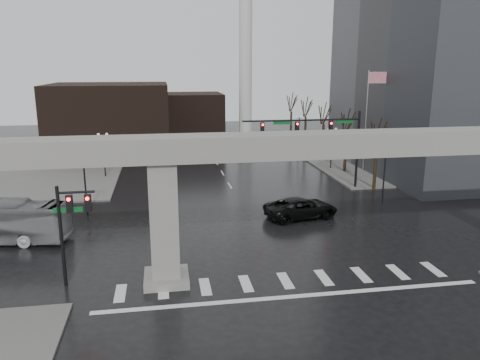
# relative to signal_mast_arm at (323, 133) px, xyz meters

# --- Properties ---
(ground) EXTENTS (160.00, 160.00, 0.00)m
(ground) POSITION_rel_signal_mast_arm_xyz_m (-8.99, -18.80, -5.83)
(ground) COLOR black
(ground) RESTS_ON ground
(sidewalk_ne) EXTENTS (28.00, 36.00, 0.15)m
(sidewalk_ne) POSITION_rel_signal_mast_arm_xyz_m (17.01, 17.20, -5.75)
(sidewalk_ne) COLOR #615F5D
(sidewalk_ne) RESTS_ON ground
(sidewalk_nw) EXTENTS (28.00, 36.00, 0.15)m
(sidewalk_nw) POSITION_rel_signal_mast_arm_xyz_m (-34.99, 17.20, -5.75)
(sidewalk_nw) COLOR #615F5D
(sidewalk_nw) RESTS_ON ground
(elevated_guideway) EXTENTS (48.00, 2.60, 8.70)m
(elevated_guideway) POSITION_rel_signal_mast_arm_xyz_m (-7.73, -18.80, 1.05)
(elevated_guideway) COLOR gray
(elevated_guideway) RESTS_ON ground
(building_far_left) EXTENTS (16.00, 14.00, 10.00)m
(building_far_left) POSITION_rel_signal_mast_arm_xyz_m (-22.99, 23.20, -0.83)
(building_far_left) COLOR black
(building_far_left) RESTS_ON ground
(building_far_mid) EXTENTS (10.00, 10.00, 8.00)m
(building_far_mid) POSITION_rel_signal_mast_arm_xyz_m (-10.99, 33.20, -1.83)
(building_far_mid) COLOR black
(building_far_mid) RESTS_ON ground
(smokestack) EXTENTS (3.60, 3.60, 30.00)m
(smokestack) POSITION_rel_signal_mast_arm_xyz_m (-2.99, 27.20, 7.52)
(smokestack) COLOR silver
(smokestack) RESTS_ON ground
(signal_mast_arm) EXTENTS (12.12, 0.43, 8.00)m
(signal_mast_arm) POSITION_rel_signal_mast_arm_xyz_m (0.00, 0.00, 0.00)
(signal_mast_arm) COLOR black
(signal_mast_arm) RESTS_ON ground
(signal_left_pole) EXTENTS (2.30, 0.30, 6.00)m
(signal_left_pole) POSITION_rel_signal_mast_arm_xyz_m (-21.24, -18.30, -1.76)
(signal_left_pole) COLOR black
(signal_left_pole) RESTS_ON ground
(flagpole_assembly) EXTENTS (2.06, 0.12, 12.00)m
(flagpole_assembly) POSITION_rel_signal_mast_arm_xyz_m (6.30, 3.20, 1.70)
(flagpole_assembly) COLOR silver
(flagpole_assembly) RESTS_ON ground
(lamp_right_0) EXTENTS (1.22, 0.32, 5.11)m
(lamp_right_0) POSITION_rel_signal_mast_arm_xyz_m (4.51, -4.80, -2.36)
(lamp_right_0) COLOR black
(lamp_right_0) RESTS_ON ground
(lamp_right_1) EXTENTS (1.22, 0.32, 5.11)m
(lamp_right_1) POSITION_rel_signal_mast_arm_xyz_m (4.51, 9.20, -2.36)
(lamp_right_1) COLOR black
(lamp_right_1) RESTS_ON ground
(lamp_right_2) EXTENTS (1.22, 0.32, 5.11)m
(lamp_right_2) POSITION_rel_signal_mast_arm_xyz_m (4.51, 23.20, -2.36)
(lamp_right_2) COLOR black
(lamp_right_2) RESTS_ON ground
(lamp_left_0) EXTENTS (1.22, 0.32, 5.11)m
(lamp_left_0) POSITION_rel_signal_mast_arm_xyz_m (-22.49, -4.80, -2.36)
(lamp_left_0) COLOR black
(lamp_left_0) RESTS_ON ground
(lamp_left_1) EXTENTS (1.22, 0.32, 5.11)m
(lamp_left_1) POSITION_rel_signal_mast_arm_xyz_m (-22.49, 9.20, -2.36)
(lamp_left_1) COLOR black
(lamp_left_1) RESTS_ON ground
(lamp_left_2) EXTENTS (1.22, 0.32, 5.11)m
(lamp_left_2) POSITION_rel_signal_mast_arm_xyz_m (-22.49, 23.20, -2.36)
(lamp_left_2) COLOR black
(lamp_left_2) RESTS_ON ground
(tree_right_0) EXTENTS (1.09, 1.58, 7.50)m
(tree_right_0) POSITION_rel_signal_mast_arm_xyz_m (5.54, -0.78, -3.04)
(tree_right_0) COLOR black
(tree_right_0) RESTS_ON ground
(tree_right_1) EXTENTS (1.09, 1.61, 7.67)m
(tree_right_1) POSITION_rel_signal_mast_arm_xyz_m (5.54, 7.22, -2.98)
(tree_right_1) COLOR black
(tree_right_1) RESTS_ON ground
(tree_right_2) EXTENTS (1.10, 1.63, 7.85)m
(tree_right_2) POSITION_rel_signal_mast_arm_xyz_m (5.54, 15.22, -2.91)
(tree_right_2) COLOR black
(tree_right_2) RESTS_ON ground
(tree_right_3) EXTENTS (1.11, 1.66, 8.02)m
(tree_right_3) POSITION_rel_signal_mast_arm_xyz_m (5.54, 23.22, -2.85)
(tree_right_3) COLOR black
(tree_right_3) RESTS_ON ground
(tree_right_4) EXTENTS (1.12, 1.69, 8.19)m
(tree_right_4) POSITION_rel_signal_mast_arm_xyz_m (5.54, 31.22, -2.79)
(tree_right_4) COLOR black
(tree_right_4) RESTS_ON ground
(pickup_truck) EXTENTS (6.62, 3.93, 1.72)m
(pickup_truck) POSITION_rel_signal_mast_arm_xyz_m (-4.64, -8.52, -4.97)
(pickup_truck) COLOR black
(pickup_truck) RESTS_ON ground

